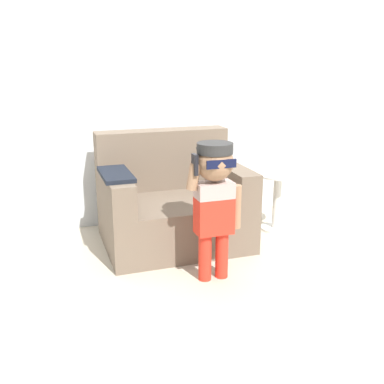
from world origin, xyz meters
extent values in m
plane|color=#BCB29E|center=(0.00, 0.00, 0.00)|extent=(10.00, 10.00, 0.00)
cube|color=silver|center=(0.00, 0.75, 1.30)|extent=(10.00, 0.05, 2.60)
cube|color=#6B5B4C|center=(-0.11, 0.12, 0.19)|extent=(1.10, 0.87, 0.38)
cube|color=#6B5B4C|center=(-0.11, 0.45, 0.63)|extent=(1.10, 0.21, 0.49)
cube|color=#6B5B4C|center=(-0.57, 0.02, 0.50)|extent=(0.17, 0.66, 0.24)
cube|color=#6B5B4C|center=(0.36, 0.02, 0.50)|extent=(0.17, 0.66, 0.24)
cube|color=black|center=(-0.57, 0.02, 0.64)|extent=(0.21, 0.48, 0.03)
cylinder|color=red|center=(-0.09, -0.55, 0.16)|extent=(0.09, 0.09, 0.33)
cylinder|color=red|center=(0.03, -0.55, 0.16)|extent=(0.09, 0.09, 0.33)
cube|color=red|center=(-0.03, -0.55, 0.45)|extent=(0.24, 0.14, 0.24)
cube|color=#B29993|center=(-0.03, -0.55, 0.62)|extent=(0.24, 0.14, 0.10)
sphere|color=#997051|center=(-0.03, -0.55, 0.81)|extent=(0.24, 0.24, 0.24)
cylinder|color=#2D2D2D|center=(-0.03, -0.55, 0.90)|extent=(0.23, 0.23, 0.07)
cube|color=#2D2D2D|center=(-0.03, -0.44, 0.87)|extent=(0.14, 0.11, 0.01)
cube|color=#0F1433|center=(-0.03, -0.66, 0.82)|extent=(0.19, 0.01, 0.05)
cylinder|color=#997051|center=(0.12, -0.55, 0.49)|extent=(0.07, 0.07, 0.29)
cylinder|color=#997051|center=(-0.17, -0.55, 0.72)|extent=(0.10, 0.07, 0.18)
cube|color=black|center=(-0.17, -0.57, 0.81)|extent=(0.02, 0.07, 0.13)
cylinder|color=white|center=(0.82, 0.13, 0.01)|extent=(0.25, 0.25, 0.02)
cylinder|color=white|center=(0.82, 0.13, 0.24)|extent=(0.07, 0.07, 0.49)
cylinder|color=white|center=(0.82, 0.13, 0.50)|extent=(0.39, 0.39, 0.02)
camera|label=1|loc=(-1.07, -3.13, 1.42)|focal=42.00mm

